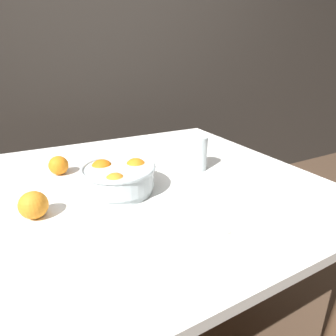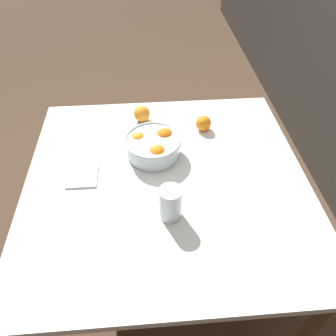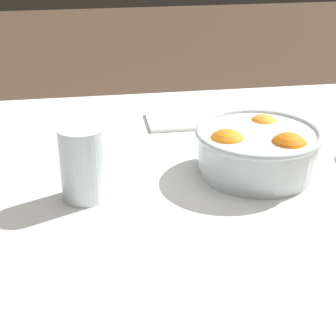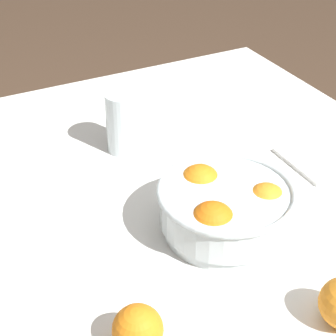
# 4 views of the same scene
# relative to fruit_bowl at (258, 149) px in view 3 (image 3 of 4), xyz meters

# --- Properties ---
(dining_table) EXTENTS (1.08, 1.09, 0.74)m
(dining_table) POSITION_rel_fruit_bowl_xyz_m (0.14, 0.04, -0.13)
(dining_table) COLOR white
(dining_table) RESTS_ON ground_plane
(fruit_bowl) EXTENTS (0.23, 0.23, 0.10)m
(fruit_bowl) POSITION_rel_fruit_bowl_xyz_m (0.00, 0.00, 0.00)
(fruit_bowl) COLOR silver
(fruit_bowl) RESTS_ON dining_table
(juice_glass) EXTENTS (0.08, 0.08, 0.13)m
(juice_glass) POSITION_rel_fruit_bowl_xyz_m (0.32, 0.04, 0.01)
(juice_glass) COLOR #F4A314
(juice_glass) RESTS_ON dining_table
(napkin) EXTENTS (0.14, 0.12, 0.01)m
(napkin) POSITION_rel_fruit_bowl_xyz_m (0.10, -0.28, -0.05)
(napkin) COLOR white
(napkin) RESTS_ON dining_table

